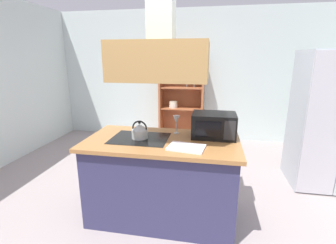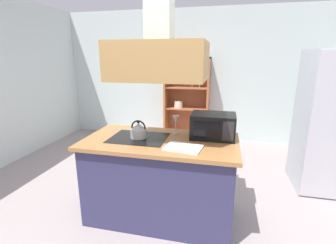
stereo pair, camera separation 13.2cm
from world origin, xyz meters
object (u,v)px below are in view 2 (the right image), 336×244
dish_cabinet (187,104)px  microwave (213,126)px  wine_glass_on_counter (176,120)px  cutting_board (183,148)px  kettle (139,131)px

dish_cabinet → microwave: 2.59m
dish_cabinet → microwave: (0.66, -2.49, 0.26)m
dish_cabinet → wine_glass_on_counter: (0.25, -2.44, 0.28)m
cutting_board → microwave: microwave is taller
microwave → dish_cabinet: bearing=104.9°
cutting_board → microwave: size_ratio=0.74×
microwave → wine_glass_on_counter: size_ratio=2.23×
dish_cabinet → wine_glass_on_counter: dish_cabinet is taller
cutting_board → microwave: 0.49m
kettle → microwave: size_ratio=0.42×
cutting_board → wine_glass_on_counter: (-0.17, 0.45, 0.14)m
kettle → cutting_board: (0.52, -0.21, -0.07)m
cutting_board → wine_glass_on_counter: wine_glass_on_counter is taller
kettle → wine_glass_on_counter: (0.35, 0.25, 0.07)m
dish_cabinet → wine_glass_on_counter: 2.47m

